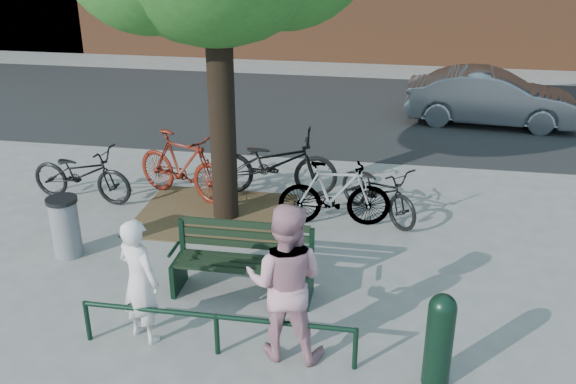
% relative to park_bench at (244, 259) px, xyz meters
% --- Properties ---
extents(ground, '(90.00, 90.00, 0.00)m').
position_rel_park_bench_xyz_m(ground, '(0.00, -0.08, -0.48)').
color(ground, gray).
rests_on(ground, ground).
extents(dirt_pit, '(2.40, 2.00, 0.02)m').
position_rel_park_bench_xyz_m(dirt_pit, '(-1.00, 2.12, -0.47)').
color(dirt_pit, brown).
rests_on(dirt_pit, ground).
extents(road, '(40.00, 7.00, 0.01)m').
position_rel_park_bench_xyz_m(road, '(0.00, 8.42, -0.47)').
color(road, black).
rests_on(road, ground).
extents(park_bench, '(1.74, 0.54, 0.97)m').
position_rel_park_bench_xyz_m(park_bench, '(0.00, 0.00, 0.00)').
color(park_bench, black).
rests_on(park_bench, ground).
extents(guard_railing, '(3.06, 0.06, 0.51)m').
position_rel_park_bench_xyz_m(guard_railing, '(0.00, -1.28, -0.08)').
color(guard_railing, black).
rests_on(guard_railing, ground).
extents(person_left, '(0.64, 0.56, 1.48)m').
position_rel_park_bench_xyz_m(person_left, '(-0.90, -1.13, 0.26)').
color(person_left, silver).
rests_on(person_left, ground).
extents(person_right, '(0.89, 0.71, 1.79)m').
position_rel_park_bench_xyz_m(person_right, '(0.73, -1.13, 0.42)').
color(person_right, '#BE8290').
rests_on(person_right, ground).
extents(bollard, '(0.28, 0.28, 1.05)m').
position_rel_park_bench_xyz_m(bollard, '(2.33, -1.36, 0.08)').
color(bollard, black).
rests_on(bollard, ground).
extents(litter_bin, '(0.43, 0.43, 0.88)m').
position_rel_park_bench_xyz_m(litter_bin, '(-2.67, 0.52, -0.03)').
color(litter_bin, gray).
rests_on(litter_bin, ground).
extents(bicycle_a, '(1.88, 0.84, 0.96)m').
position_rel_park_bench_xyz_m(bicycle_a, '(-3.32, 2.33, -0.00)').
color(bicycle_a, black).
rests_on(bicycle_a, ground).
extents(bicycle_b, '(1.97, 1.23, 1.15)m').
position_rel_park_bench_xyz_m(bicycle_b, '(-1.69, 2.73, 0.10)').
color(bicycle_b, '#56150C').
rests_on(bicycle_b, ground).
extents(bicycle_c, '(2.21, 0.88, 1.14)m').
position_rel_park_bench_xyz_m(bicycle_c, '(-0.21, 3.11, 0.09)').
color(bicycle_c, black).
rests_on(bicycle_c, ground).
extents(bicycle_d, '(1.76, 0.68, 1.03)m').
position_rel_park_bench_xyz_m(bicycle_d, '(0.92, 2.12, 0.04)').
color(bicycle_d, gray).
rests_on(bicycle_d, ground).
extents(bicycle_e, '(1.62, 1.64, 0.90)m').
position_rel_park_bench_xyz_m(bicycle_e, '(1.57, 2.51, -0.03)').
color(bicycle_e, black).
rests_on(bicycle_e, ground).
extents(parked_car, '(3.85, 1.61, 1.24)m').
position_rel_park_bench_xyz_m(parked_car, '(3.87, 7.89, 0.14)').
color(parked_car, slate).
rests_on(parked_car, ground).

